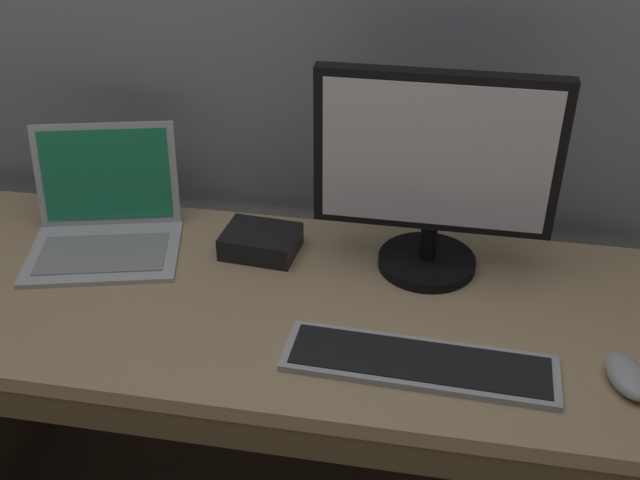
{
  "coord_description": "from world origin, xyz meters",
  "views": [
    {
      "loc": [
        0.33,
        -1.14,
        1.62
      ],
      "look_at": [
        0.13,
        0.0,
        0.89
      ],
      "focal_mm": 42.3,
      "sensor_mm": 36.0,
      "label": 1
    }
  ],
  "objects_px": {
    "wired_keyboard": "(419,363)",
    "computer_mouse": "(627,376)",
    "laptop_silver": "(105,219)",
    "external_monitor": "(435,171)",
    "external_drive_box": "(261,242)"
  },
  "relations": [
    {
      "from": "wired_keyboard",
      "to": "computer_mouse",
      "type": "bearing_deg",
      "value": 2.62
    },
    {
      "from": "wired_keyboard",
      "to": "external_drive_box",
      "type": "relative_size",
      "value": 3.08
    },
    {
      "from": "laptop_silver",
      "to": "external_drive_box",
      "type": "height_order",
      "value": "laptop_silver"
    },
    {
      "from": "external_monitor",
      "to": "external_drive_box",
      "type": "distance_m",
      "value": 0.4
    },
    {
      "from": "laptop_silver",
      "to": "external_monitor",
      "type": "distance_m",
      "value": 0.7
    },
    {
      "from": "laptop_silver",
      "to": "wired_keyboard",
      "type": "bearing_deg",
      "value": -22.53
    },
    {
      "from": "laptop_silver",
      "to": "wired_keyboard",
      "type": "distance_m",
      "value": 0.74
    },
    {
      "from": "laptop_silver",
      "to": "external_monitor",
      "type": "xyz_separation_m",
      "value": [
        0.68,
        0.01,
        0.17
      ]
    },
    {
      "from": "computer_mouse",
      "to": "external_drive_box",
      "type": "xyz_separation_m",
      "value": [
        -0.69,
        0.29,
        0.01
      ]
    },
    {
      "from": "wired_keyboard",
      "to": "external_drive_box",
      "type": "distance_m",
      "value": 0.46
    },
    {
      "from": "computer_mouse",
      "to": "external_drive_box",
      "type": "height_order",
      "value": "external_drive_box"
    },
    {
      "from": "external_monitor",
      "to": "external_drive_box",
      "type": "height_order",
      "value": "external_monitor"
    },
    {
      "from": "external_drive_box",
      "to": "wired_keyboard",
      "type": "bearing_deg",
      "value": -40.65
    },
    {
      "from": "wired_keyboard",
      "to": "computer_mouse",
      "type": "xyz_separation_m",
      "value": [
        0.34,
        0.02,
        0.01
      ]
    },
    {
      "from": "computer_mouse",
      "to": "external_monitor",
      "type": "bearing_deg",
      "value": 126.88
    }
  ]
}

